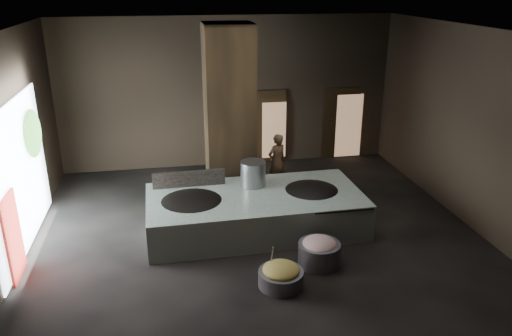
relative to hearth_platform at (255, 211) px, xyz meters
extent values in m
cube|color=black|center=(-0.02, -0.04, -0.48)|extent=(10.00, 9.00, 0.10)
cube|color=black|center=(-0.02, -0.04, 4.12)|extent=(10.00, 9.00, 0.10)
cube|color=black|center=(-0.02, 4.51, 1.82)|extent=(10.00, 0.10, 4.50)
cube|color=black|center=(-0.02, -4.59, 1.82)|extent=(10.00, 0.10, 4.50)
cube|color=black|center=(-5.07, -0.04, 1.82)|extent=(0.10, 9.00, 4.50)
cube|color=black|center=(5.03, -0.04, 1.82)|extent=(0.10, 9.00, 4.50)
cube|color=black|center=(-0.32, 1.86, 1.82)|extent=(1.20, 1.20, 4.50)
cube|color=silver|center=(0.00, 0.00, 0.00)|extent=(4.94, 2.44, 0.85)
cube|color=black|center=(0.00, 0.00, 0.39)|extent=(4.79, 2.30, 0.03)
ellipsoid|color=black|center=(-1.45, -0.05, 0.32)|extent=(1.54, 1.54, 0.43)
cylinder|color=black|center=(-1.45, -0.05, 0.39)|extent=(1.58, 1.58, 0.05)
ellipsoid|color=black|center=(1.35, 0.05, 0.32)|extent=(1.44, 1.44, 0.40)
cylinder|color=black|center=(1.35, 0.05, 0.39)|extent=(1.47, 1.47, 0.05)
cylinder|color=#9A9CA1|center=(0.05, 0.55, 0.70)|extent=(0.60, 0.60, 0.64)
cube|color=black|center=(-1.45, 0.75, 0.60)|extent=(1.70, 0.10, 0.43)
imported|color=#99704E|center=(1.01, 2.24, 0.36)|extent=(0.67, 0.57, 1.56)
cylinder|color=slate|center=(0.06, -2.40, -0.27)|extent=(1.11, 1.11, 0.32)
ellipsoid|color=#97B155|center=(0.06, -2.40, -0.08)|extent=(0.70, 0.70, 0.22)
cylinder|color=#9A9CA1|center=(-0.09, -2.25, 0.12)|extent=(0.05, 0.34, 0.61)
cylinder|color=slate|center=(1.00, -1.78, -0.19)|extent=(0.96, 0.96, 0.47)
ellipsoid|color=tan|center=(1.00, -1.78, 0.02)|extent=(0.71, 0.71, 0.27)
cube|color=black|center=(1.18, 4.41, 0.67)|extent=(1.18, 0.08, 2.38)
cube|color=#8C6647|center=(1.38, 4.31, 0.62)|extent=(0.75, 0.04, 1.77)
cube|color=black|center=(3.58, 4.41, 0.67)|extent=(1.18, 0.08, 2.38)
cube|color=#8C6647|center=(3.85, 4.38, 0.62)|extent=(0.86, 0.04, 2.04)
cube|color=white|center=(-4.97, 0.16, 1.17)|extent=(0.04, 4.20, 3.10)
cube|color=maroon|center=(-4.90, -1.14, 0.42)|extent=(0.05, 0.90, 1.70)
ellipsoid|color=#194714|center=(-4.87, 1.26, 1.77)|extent=(0.28, 1.10, 1.10)
camera|label=1|loc=(-1.87, -10.25, 5.03)|focal=35.00mm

